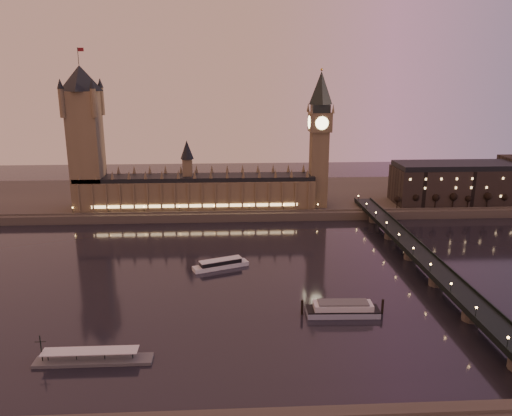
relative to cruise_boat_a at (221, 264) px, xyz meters
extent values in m
plane|color=black|center=(19.96, -11.07, -2.24)|extent=(700.00, 700.00, 0.00)
cube|color=#423D35|center=(49.96, 153.93, 0.76)|extent=(560.00, 130.00, 6.00)
cube|color=brown|center=(-20.04, 109.93, 14.76)|extent=(180.00, 26.00, 22.00)
cube|color=black|center=(-20.04, 109.93, 27.36)|extent=(180.00, 22.00, 3.20)
cube|color=#FFCC7F|center=(-20.04, 96.43, 8.76)|extent=(153.00, 0.25, 2.20)
cube|color=brown|center=(-100.04, 109.93, 47.76)|extent=(22.00, 22.00, 88.00)
cone|color=black|center=(-100.04, 109.93, 100.76)|extent=(31.68, 31.68, 18.00)
cylinder|color=black|center=(-100.04, 109.93, 115.76)|extent=(0.44, 0.44, 12.00)
cube|color=maroon|center=(-97.84, 109.93, 120.26)|extent=(4.00, 0.15, 2.50)
cube|color=brown|center=(73.96, 109.93, 32.76)|extent=(13.00, 13.00, 58.00)
cube|color=brown|center=(73.96, 109.93, 68.76)|extent=(16.00, 16.00, 14.00)
cylinder|color=#FFEAA5|center=(73.96, 101.75, 68.76)|extent=(9.60, 0.35, 9.60)
cylinder|color=#FFEAA5|center=(65.78, 109.93, 68.76)|extent=(0.35, 9.60, 9.60)
cube|color=black|center=(73.96, 109.93, 78.76)|extent=(13.00, 13.00, 6.00)
cone|color=black|center=(73.96, 109.93, 93.76)|extent=(17.68, 17.68, 24.00)
sphere|color=gold|center=(73.96, 109.93, 106.76)|extent=(2.00, 2.00, 2.00)
cube|color=black|center=(111.96, -11.07, 5.76)|extent=(13.00, 260.00, 2.00)
cube|color=black|center=(105.66, -11.07, 7.26)|extent=(0.60, 260.00, 1.00)
cube|color=black|center=(118.26, -11.07, 7.26)|extent=(0.60, 260.00, 1.00)
cube|color=black|center=(191.96, 115.93, 17.76)|extent=(110.00, 36.00, 28.00)
cube|color=black|center=(191.96, 115.93, 33.76)|extent=(108.00, 34.00, 4.00)
cylinder|color=black|center=(133.73, 97.93, 7.61)|extent=(0.70, 0.70, 7.71)
sphere|color=black|center=(133.73, 97.93, 11.64)|extent=(5.14, 5.14, 5.14)
cylinder|color=black|center=(147.82, 97.93, 7.61)|extent=(0.70, 0.70, 7.71)
sphere|color=black|center=(147.82, 97.93, 11.64)|extent=(5.14, 5.14, 5.14)
cylinder|color=black|center=(161.91, 97.93, 7.61)|extent=(0.70, 0.70, 7.71)
sphere|color=black|center=(161.91, 97.93, 11.64)|extent=(5.14, 5.14, 5.14)
cylinder|color=black|center=(176.00, 97.93, 7.61)|extent=(0.70, 0.70, 7.71)
sphere|color=black|center=(176.00, 97.93, 11.64)|extent=(5.14, 5.14, 5.14)
cylinder|color=black|center=(190.09, 97.93, 7.61)|extent=(0.70, 0.70, 7.71)
sphere|color=black|center=(190.09, 97.93, 11.64)|extent=(5.14, 5.14, 5.14)
cylinder|color=black|center=(204.18, 97.93, 7.61)|extent=(0.70, 0.70, 7.71)
sphere|color=black|center=(204.18, 97.93, 11.64)|extent=(5.14, 5.14, 5.14)
cylinder|color=black|center=(218.27, 97.93, 7.61)|extent=(0.70, 0.70, 7.71)
sphere|color=black|center=(218.27, 97.93, 11.64)|extent=(5.14, 5.14, 5.14)
cube|color=silver|center=(0.00, 0.00, -1.08)|extent=(32.16, 17.90, 2.33)
cube|color=black|center=(0.00, 0.00, 1.26)|extent=(24.00, 13.76, 2.33)
cube|color=silver|center=(0.00, 0.00, 2.64)|extent=(24.69, 14.25, 0.42)
cube|color=#98A6C2|center=(56.27, -60.08, -0.91)|extent=(33.03, 10.34, 2.66)
cube|color=black|center=(56.27, -60.08, 0.67)|extent=(33.03, 10.34, 0.51)
cube|color=silver|center=(56.27, -60.08, 2.26)|extent=(26.86, 9.10, 2.66)
cube|color=#595B5E|center=(56.27, -60.08, 3.94)|extent=(22.73, 7.94, 0.72)
cylinder|color=black|center=(37.88, -58.44, 1.23)|extent=(1.12, 1.12, 6.95)
cylinder|color=black|center=(74.67, -59.72, 1.23)|extent=(1.12, 1.12, 6.95)
cube|color=#595B5E|center=(-46.97, -92.91, -1.61)|extent=(44.39, 7.40, 1.27)
cube|color=silver|center=(-48.02, -92.91, 2.57)|extent=(35.94, 6.34, 0.32)
cylinder|color=black|center=(-65.99, -92.91, 4.31)|extent=(0.42, 0.42, 10.57)
cylinder|color=black|center=(-65.99, -92.91, 6.95)|extent=(4.23, 0.25, 0.25)
camera|label=1|loc=(5.82, -264.03, 104.23)|focal=35.00mm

